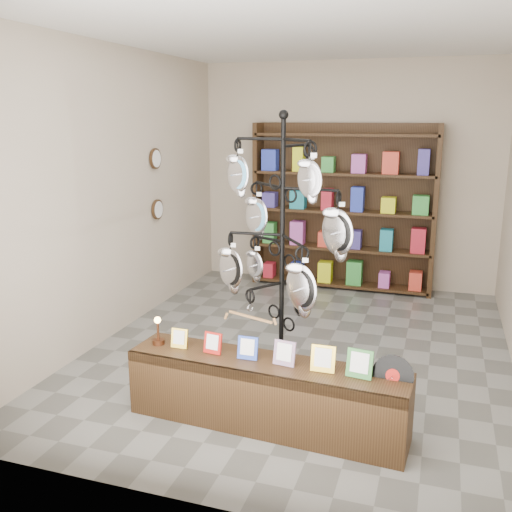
% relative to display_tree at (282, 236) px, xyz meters
% --- Properties ---
extents(ground, '(5.00, 5.00, 0.00)m').
position_rel_display_tree_xyz_m(ground, '(-0.05, 0.89, -1.35)').
color(ground, slate).
rests_on(ground, ground).
extents(room_envelope, '(5.00, 5.00, 5.00)m').
position_rel_display_tree_xyz_m(room_envelope, '(-0.05, 0.89, 0.50)').
color(room_envelope, '#B8A895').
rests_on(room_envelope, ground).
extents(display_tree, '(1.29, 1.29, 2.33)m').
position_rel_display_tree_xyz_m(display_tree, '(0.00, 0.00, 0.00)').
color(display_tree, black).
rests_on(display_tree, ground).
extents(front_shelf, '(2.14, 0.56, 0.75)m').
position_rel_display_tree_xyz_m(front_shelf, '(0.06, -0.61, -1.08)').
color(front_shelf, black).
rests_on(front_shelf, ground).
extents(back_shelving, '(2.42, 0.36, 2.20)m').
position_rel_display_tree_xyz_m(back_shelving, '(-0.05, 3.19, -0.32)').
color(back_shelving, black).
rests_on(back_shelving, ground).
extents(wall_clocks, '(0.03, 0.24, 0.84)m').
position_rel_display_tree_xyz_m(wall_clocks, '(-2.02, 1.69, 0.15)').
color(wall_clocks, black).
rests_on(wall_clocks, ground).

